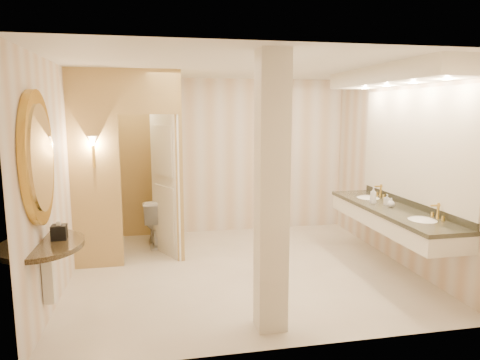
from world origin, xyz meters
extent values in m
plane|color=beige|center=(0.00, 0.00, 0.00)|extent=(4.50, 4.50, 0.00)
plane|color=silver|center=(0.00, 0.00, 2.70)|extent=(4.50, 4.50, 0.00)
cube|color=beige|center=(0.00, 2.00, 1.35)|extent=(4.50, 0.02, 2.70)
cube|color=beige|center=(0.00, -2.00, 1.35)|extent=(4.50, 0.02, 2.70)
cube|color=beige|center=(-2.25, 0.00, 1.35)|extent=(0.02, 4.00, 2.70)
cube|color=beige|center=(2.25, 0.00, 1.35)|extent=(0.02, 4.00, 2.70)
cube|color=tan|center=(-0.80, 1.25, 1.35)|extent=(0.10, 1.50, 2.70)
cube|color=tan|center=(-1.93, 0.50, 1.35)|extent=(0.65, 0.10, 2.70)
cube|color=tan|center=(-1.20, 0.50, 2.40)|extent=(0.80, 0.10, 0.60)
cube|color=silver|center=(-0.98, 0.85, 1.05)|extent=(0.41, 0.73, 2.10)
cylinder|color=gold|center=(-1.93, 0.43, 1.55)|extent=(0.03, 0.03, 0.30)
cone|color=silver|center=(-1.93, 0.43, 1.75)|extent=(0.14, 0.14, 0.14)
cube|color=silver|center=(1.95, -0.40, 0.73)|extent=(0.60, 2.45, 0.24)
cube|color=black|center=(1.95, -0.40, 0.85)|extent=(0.64, 2.49, 0.05)
cube|color=black|center=(2.23, -0.40, 0.92)|extent=(0.03, 2.45, 0.10)
ellipsoid|color=white|center=(1.95, -1.06, 0.83)|extent=(0.40, 0.44, 0.15)
cylinder|color=gold|center=(2.15, -1.06, 0.96)|extent=(0.03, 0.03, 0.22)
ellipsoid|color=white|center=(1.95, 0.26, 0.83)|extent=(0.40, 0.44, 0.15)
cylinder|color=gold|center=(2.15, 0.26, 0.96)|extent=(0.03, 0.03, 0.22)
cube|color=white|center=(2.23, -0.40, 1.70)|extent=(0.03, 2.45, 1.40)
cube|color=silver|center=(1.95, -0.40, 2.59)|extent=(0.75, 2.65, 0.22)
cylinder|color=black|center=(-2.23, -1.16, 0.85)|extent=(0.99, 0.99, 0.05)
cube|color=silver|center=(-2.19, -1.16, 0.55)|extent=(0.10, 0.10, 0.60)
cylinder|color=gold|center=(-2.21, -1.16, 1.70)|extent=(0.07, 0.99, 0.99)
cylinder|color=white|center=(-2.17, -1.16, 1.70)|extent=(0.02, 0.79, 0.79)
cube|color=silver|center=(-0.04, -1.58, 1.35)|extent=(0.29, 0.29, 2.70)
cube|color=black|center=(-2.08, -1.07, 0.95)|extent=(0.15, 0.15, 0.14)
imported|color=white|center=(-1.14, 1.38, 0.38)|extent=(0.47, 0.78, 0.77)
imported|color=beige|center=(1.96, -0.24, 0.95)|extent=(0.07, 0.07, 0.15)
imported|color=silver|center=(1.95, -0.37, 0.94)|extent=(0.10, 0.10, 0.12)
imported|color=#C6B28C|center=(1.82, -0.12, 0.99)|extent=(0.10, 0.10, 0.23)
camera|label=1|loc=(-1.10, -5.46, 2.14)|focal=32.00mm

